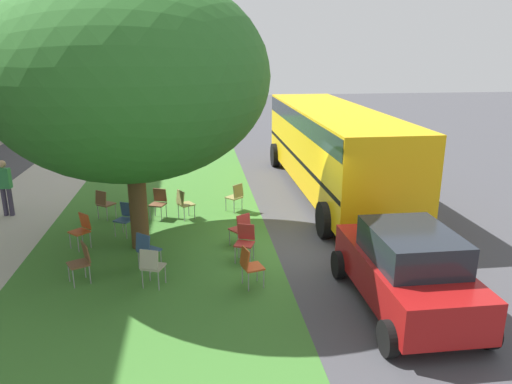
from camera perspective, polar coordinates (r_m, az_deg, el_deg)
The scene contains 18 objects.
ground at distance 12.21m, azimuth 3.15°, elevation -6.64°, with size 80.00×80.00×0.00m, color #424247.
grass_verge at distance 12.09m, azimuth -12.07°, elevation -7.25°, with size 48.00×6.00×0.01m, color #3D752D.
street_tree at distance 11.69m, azimuth -14.78°, elevation 13.03°, with size 6.48×6.48×6.60m.
chair_0 at distance 14.19m, azimuth -8.51°, elevation -1.19°, with size 0.56×0.57×0.88m.
chair_1 at distance 13.32m, azimuth -15.16°, elevation -2.80°, with size 0.57×0.56×0.88m.
chair_2 at distance 14.69m, azimuth -2.42°, elevation -0.39°, with size 0.59×0.59×0.88m.
chair_3 at distance 11.17m, azimuth -12.76°, elevation -6.47°, with size 0.59×0.59×0.88m.
chair_4 at distance 14.40m, azimuth -11.40°, elevation -1.07°, with size 0.54×0.54×0.88m.
chair_5 at distance 12.82m, azimuth -19.87°, elevation -4.02°, with size 0.59×0.59×0.88m.
chair_6 at distance 10.98m, azimuth -19.90°, elevation -7.52°, with size 0.56×0.56×0.88m.
chair_7 at distance 12.12m, azimuth -1.78°, elevation -4.16°, with size 0.58×0.57×0.88m.
chair_8 at distance 10.14m, azimuth -0.75°, elevation -8.50°, with size 0.51×0.52×0.88m.
chair_9 at distance 14.70m, azimuth -17.48°, elevation -1.15°, with size 0.58×0.58×0.88m.
chair_10 at distance 11.35m, azimuth -1.29°, elevation -5.66°, with size 0.54×0.53×0.88m.
chair_11 at distance 10.35m, azimuth -12.20°, elevation -8.37°, with size 0.54×0.53×0.88m.
parked_car at distance 9.64m, azimuth 17.34°, elevation -8.64°, with size 3.70×1.92×1.65m.
school_bus at distance 16.58m, azimuth 8.92°, elevation 5.83°, with size 10.40×2.80×2.88m.
pedestrian_1 at distance 16.02m, azimuth -27.47°, elevation 0.66°, with size 0.24×0.38×1.69m.
Camera 1 is at (-11.02, 2.07, 4.85)m, focal length 33.93 mm.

